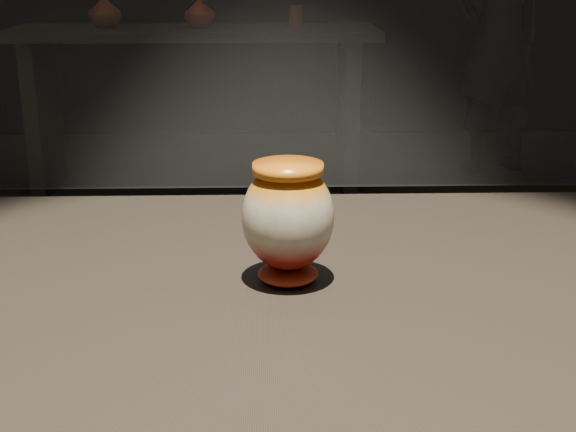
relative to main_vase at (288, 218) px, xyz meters
name	(u,v)px	position (x,y,z in m)	size (l,w,h in m)	color
main_vase	(288,218)	(0.00, 0.00, 0.00)	(0.14, 0.14, 0.15)	maroon
back_shelf	(195,77)	(-0.41, 3.53, -0.35)	(2.00, 0.60, 0.90)	black
back_vase_left	(105,11)	(-0.89, 3.55, 0.01)	(0.17, 0.17, 0.18)	#9D3E16
back_vase_mid	(200,12)	(-0.38, 3.55, 0.00)	(0.16, 0.16, 0.17)	maroon
back_vase_right	(296,16)	(0.14, 3.57, -0.03)	(0.07, 0.07, 0.11)	#9D3E16
visitor	(499,41)	(1.37, 3.88, -0.19)	(0.58, 0.38, 1.58)	black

